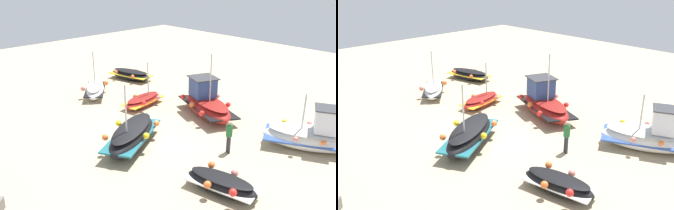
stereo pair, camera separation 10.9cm
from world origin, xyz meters
TOP-DOWN VIEW (x-y plane):
  - ground_plane at (0.00, 0.00)m, footprint 55.41×55.41m
  - fishing_boat_0 at (7.83, -2.20)m, footprint 3.65×3.24m
  - fishing_boat_1 at (-6.59, -5.61)m, footprint 4.86×3.63m
  - fishing_boat_2 at (-0.06, -5.18)m, footprint 5.13×3.59m
  - fishing_boat_3 at (9.07, -6.41)m, footprint 3.89×2.24m
  - fishing_boat_4 at (3.85, -3.33)m, footprint 1.83×3.36m
  - fishing_boat_5 at (-5.85, 0.70)m, footprint 3.31×1.72m
  - fishing_boat_6 at (-0.12, 0.77)m, footprint 3.63×4.78m
  - person_walking at (-3.97, -2.26)m, footprint 0.32×0.32m

SIDE VIEW (x-z plane):
  - ground_plane at x=0.00m, z-range 0.00..0.00m
  - fishing_boat_4 at x=3.85m, z-range -1.06..1.79m
  - fishing_boat_3 at x=9.07m, z-range -0.02..0.86m
  - fishing_boat_5 at x=-5.85m, z-range -0.02..0.87m
  - fishing_boat_0 at x=7.83m, z-range -1.15..2.05m
  - fishing_boat_6 at x=-0.12m, z-range -1.16..2.41m
  - fishing_boat_1 at x=-6.59m, z-range -0.76..2.19m
  - fishing_boat_2 at x=-0.06m, z-range -1.26..2.80m
  - person_walking at x=-3.97m, z-range 0.14..1.86m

